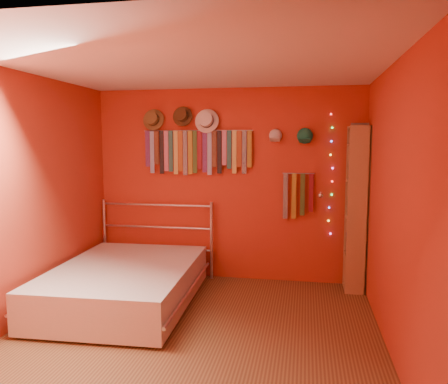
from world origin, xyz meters
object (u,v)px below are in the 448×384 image
Objects in this scene: bookshelf at (360,208)px; reading_lamp at (320,195)px; tie_rack at (197,150)px; bed at (125,283)px.

reading_lamp is at bearing 178.52° from bookshelf.
reading_lamp is 0.13× the size of bookshelf.
tie_rack is 1.68m from reading_lamp.
bed is (-0.56, -1.11, -1.47)m from tie_rack.
bed is (-2.14, -0.96, -0.93)m from reading_lamp.
bed is at bearing -159.95° from bookshelf.
bookshelf reaches higher than bed.
tie_rack is 1.92m from bed.
bookshelf is at bearing -4.33° from tie_rack.
tie_rack reaches higher than reading_lamp.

